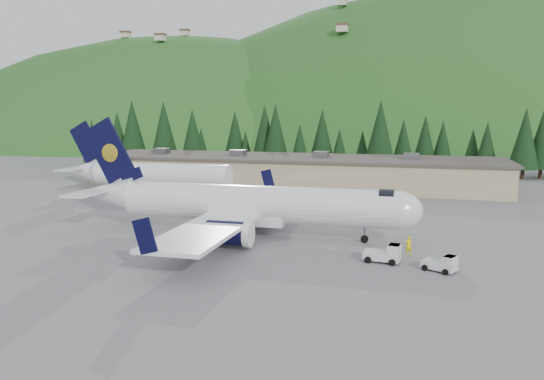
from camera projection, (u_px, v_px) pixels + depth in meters
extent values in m
plane|color=slate|center=(257.00, 236.00, 55.23)|extent=(600.00, 600.00, 0.00)
cylinder|color=white|center=(257.00, 204.00, 54.73)|extent=(28.29, 3.95, 3.80)
ellipsoid|color=white|center=(397.00, 210.00, 51.12)|extent=(4.95, 3.82, 3.80)
cylinder|color=black|center=(386.00, 205.00, 51.31)|extent=(1.43, 3.14, 3.13)
cone|color=white|center=(109.00, 193.00, 59.05)|extent=(6.08, 3.83, 3.80)
cube|color=white|center=(248.00, 218.00, 55.22)|extent=(8.09, 3.27, 1.01)
cube|color=white|center=(238.00, 212.00, 55.39)|extent=(5.74, 34.35, 0.35)
cube|color=black|center=(268.00, 179.00, 71.98)|extent=(2.05, 0.16, 2.90)
cube|color=black|center=(145.00, 236.00, 39.18)|extent=(2.05, 0.16, 2.90)
cylinder|color=black|center=(263.00, 211.00, 60.85)|extent=(4.25, 2.34, 2.32)
cylinder|color=white|center=(279.00, 212.00, 60.36)|extent=(0.62, 2.47, 2.46)
cube|color=white|center=(263.00, 206.00, 60.77)|extent=(2.22, 0.26, 0.91)
cylinder|color=black|center=(229.00, 233.00, 49.66)|extent=(4.25, 2.34, 2.32)
cylinder|color=white|center=(248.00, 234.00, 49.17)|extent=(0.62, 2.47, 2.46)
cube|color=white|center=(229.00, 227.00, 49.58)|extent=(2.22, 0.26, 0.91)
cube|color=black|center=(109.00, 151.00, 58.30)|extent=(6.24, 0.34, 7.41)
ellipsoid|color=gold|center=(112.00, 153.00, 58.47)|extent=(2.00, 0.19, 2.00)
ellipsoid|color=gold|center=(110.00, 153.00, 58.09)|extent=(2.00, 0.19, 2.00)
cube|color=black|center=(131.00, 175.00, 58.02)|extent=(2.79, 0.27, 2.00)
cube|color=white|center=(105.00, 189.00, 59.10)|extent=(2.69, 12.63, 0.22)
cylinder|color=slate|center=(365.00, 234.00, 52.26)|extent=(0.20, 0.20, 1.82)
cylinder|color=black|center=(364.00, 239.00, 52.34)|extent=(0.77, 0.29, 0.77)
cylinder|color=slate|center=(238.00, 220.00, 58.46)|extent=(0.24, 0.24, 2.02)
cylinder|color=black|center=(241.00, 224.00, 58.42)|extent=(1.11, 0.36, 1.11)
cylinder|color=black|center=(234.00, 224.00, 58.63)|extent=(1.11, 0.36, 1.11)
cylinder|color=slate|center=(220.00, 231.00, 53.25)|extent=(0.24, 0.24, 2.02)
cylinder|color=black|center=(224.00, 235.00, 53.21)|extent=(1.11, 0.36, 1.11)
cylinder|color=black|center=(217.00, 235.00, 53.42)|extent=(1.11, 0.36, 1.11)
cylinder|color=white|center=(162.00, 175.00, 81.48)|extent=(22.00, 3.60, 3.60)
cone|color=white|center=(82.00, 171.00, 85.10)|extent=(5.00, 3.60, 3.60)
cube|color=black|center=(86.00, 142.00, 84.16)|extent=(5.82, 0.28, 6.89)
cube|color=white|center=(82.00, 167.00, 85.01)|extent=(2.40, 11.00, 0.20)
cube|color=silver|center=(382.00, 256.00, 45.63)|extent=(3.27, 1.96, 0.72)
cube|color=silver|center=(394.00, 250.00, 45.13)|extent=(1.22, 1.57, 0.93)
cube|color=black|center=(394.00, 245.00, 45.07)|extent=(1.11, 1.46, 0.10)
cylinder|color=black|center=(396.00, 258.00, 46.01)|extent=(0.60, 0.31, 0.58)
cylinder|color=black|center=(392.00, 263.00, 44.51)|extent=(0.60, 0.31, 0.58)
cylinder|color=black|center=(372.00, 255.00, 46.82)|extent=(0.60, 0.31, 0.58)
cylinder|color=black|center=(368.00, 260.00, 45.32)|extent=(0.60, 0.31, 0.58)
cube|color=silver|center=(439.00, 265.00, 43.05)|extent=(2.97, 2.41, 0.62)
cube|color=silver|center=(450.00, 261.00, 42.37)|extent=(1.36, 1.51, 0.80)
cube|color=black|center=(450.00, 257.00, 42.32)|extent=(1.24, 1.39, 0.09)
cylinder|color=black|center=(453.00, 268.00, 43.00)|extent=(0.53, 0.40, 0.50)
cylinder|color=black|center=(445.00, 272.00, 41.97)|extent=(0.53, 0.40, 0.50)
cylinder|color=black|center=(433.00, 264.00, 44.19)|extent=(0.53, 0.40, 0.50)
cylinder|color=black|center=(425.00, 268.00, 43.16)|extent=(0.53, 0.40, 0.50)
cube|color=tan|center=(293.00, 172.00, 92.44)|extent=(70.00, 16.00, 4.80)
cube|color=#47423D|center=(293.00, 157.00, 92.07)|extent=(71.00, 17.00, 0.40)
cube|color=slate|center=(162.00, 151.00, 98.48)|extent=(2.50, 2.50, 1.00)
cube|color=slate|center=(238.00, 153.00, 94.58)|extent=(2.50, 2.50, 1.00)
cube|color=slate|center=(321.00, 154.00, 90.67)|extent=(2.50, 2.50, 1.00)
cube|color=slate|center=(412.00, 156.00, 86.76)|extent=(2.50, 2.50, 1.00)
imported|color=#FFEF00|center=(409.00, 245.00, 47.92)|extent=(0.74, 0.63, 1.72)
cone|color=black|center=(98.00, 140.00, 130.83)|extent=(4.32, 4.32, 8.83)
cone|color=black|center=(92.00, 141.00, 121.07)|extent=(4.62, 4.62, 9.44)
cone|color=black|center=(118.00, 135.00, 124.37)|extent=(5.35, 5.35, 10.94)
cone|color=black|center=(133.00, 130.00, 118.95)|extent=(6.47, 6.47, 13.24)
cone|color=black|center=(161.00, 142.00, 126.61)|extent=(4.15, 4.15, 8.50)
cone|color=black|center=(164.00, 131.00, 117.45)|extent=(6.37, 6.37, 13.03)
cone|color=black|center=(201.00, 144.00, 124.61)|extent=(3.82, 3.82, 7.82)
cone|color=black|center=(193.00, 136.00, 113.67)|extent=(5.62, 5.62, 11.50)
cone|color=black|center=(235.00, 135.00, 123.52)|extent=(5.50, 5.50, 11.24)
cone|color=black|center=(246.00, 146.00, 122.50)|extent=(3.57, 3.57, 7.30)
cone|color=black|center=(265.00, 133.00, 116.23)|extent=(6.02, 6.02, 12.30)
cone|color=black|center=(275.00, 133.00, 113.63)|extent=(6.07, 6.07, 12.41)
cone|color=black|center=(300.00, 145.00, 110.83)|extent=(4.33, 4.33, 8.85)
cone|color=black|center=(322.00, 136.00, 113.50)|extent=(5.64, 5.64, 11.54)
cone|color=black|center=(339.00, 147.00, 112.04)|extent=(3.95, 3.95, 8.07)
cone|color=black|center=(362.00, 149.00, 111.22)|extent=(3.78, 3.78, 7.74)
cone|color=black|center=(380.00, 133.00, 104.86)|extent=(6.36, 6.36, 13.01)
cone|color=black|center=(403.00, 142.00, 110.16)|extent=(4.79, 4.79, 9.80)
cone|color=black|center=(425.00, 139.00, 114.07)|extent=(5.10, 5.10, 10.42)
cone|color=black|center=(442.00, 142.00, 113.63)|extent=(4.63, 4.63, 9.48)
cone|color=black|center=(472.00, 148.00, 110.15)|extent=(3.93, 3.93, 8.04)
cone|color=black|center=(487.00, 145.00, 106.81)|extent=(4.59, 4.59, 9.39)
cone|color=black|center=(525.00, 139.00, 100.75)|extent=(5.69, 5.69, 11.64)
cone|color=black|center=(543.00, 138.00, 101.64)|extent=(5.77, 5.77, 11.80)
ellipsoid|color=#204B1C|center=(180.00, 298.00, 251.90)|extent=(336.00, 240.00, 240.00)
ellipsoid|color=#204B1C|center=(463.00, 322.00, 248.14)|extent=(420.00, 300.00, 300.00)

